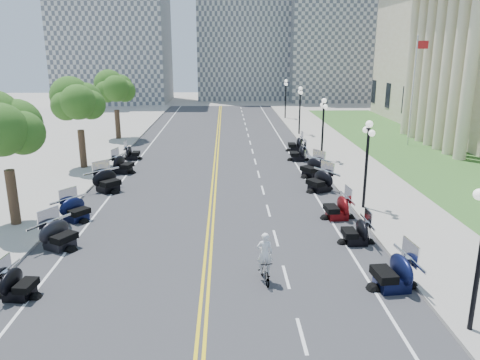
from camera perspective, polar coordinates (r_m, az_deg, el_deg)
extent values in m
plane|color=gray|center=(22.70, -3.75, -7.19)|extent=(160.00, 160.00, 0.00)
cube|color=#333335|center=(32.15, -3.17, -0.26)|extent=(16.00, 90.00, 0.01)
cube|color=yellow|center=(32.15, -3.38, -0.25)|extent=(0.12, 90.00, 0.00)
cube|color=yellow|center=(32.15, -2.95, -0.24)|extent=(0.12, 90.00, 0.00)
cube|color=white|center=(32.62, 8.14, -0.15)|extent=(0.12, 90.00, 0.00)
cube|color=white|center=(32.94, -14.37, -0.33)|extent=(0.12, 90.00, 0.00)
cube|color=white|center=(15.79, 7.55, -18.29)|extent=(0.12, 2.00, 0.00)
cube|color=white|center=(19.20, 5.64, -11.66)|extent=(0.12, 2.00, 0.00)
cube|color=white|center=(22.81, 4.37, -7.06)|extent=(0.12, 2.00, 0.00)
cube|color=white|center=(26.52, 3.47, -3.73)|extent=(0.12, 2.00, 0.00)
cube|color=white|center=(30.31, 2.80, -1.23)|extent=(0.12, 2.00, 0.00)
cube|color=white|center=(34.15, 2.28, 0.72)|extent=(0.12, 2.00, 0.00)
cube|color=white|center=(38.02, 1.87, 2.27)|extent=(0.12, 2.00, 0.00)
cube|color=white|center=(41.91, 1.53, 3.53)|extent=(0.12, 2.00, 0.00)
cube|color=white|center=(45.83, 1.25, 4.58)|extent=(0.12, 2.00, 0.00)
cube|color=white|center=(49.75, 1.01, 5.46)|extent=(0.12, 2.00, 0.00)
cube|color=white|center=(53.69, 0.81, 6.22)|extent=(0.12, 2.00, 0.00)
cube|color=white|center=(57.64, 0.63, 6.87)|extent=(0.12, 2.00, 0.00)
cube|color=white|center=(61.59, 0.48, 7.43)|extent=(0.12, 2.00, 0.00)
cube|color=white|center=(65.55, 0.34, 7.93)|extent=(0.12, 2.00, 0.00)
cube|color=white|center=(69.51, 0.22, 8.37)|extent=(0.12, 2.00, 0.00)
cube|color=white|center=(73.48, 0.11, 8.77)|extent=(0.12, 2.00, 0.00)
cube|color=#9E9991|center=(33.54, 15.06, 0.02)|extent=(5.00, 90.00, 0.15)
cube|color=#9E9991|center=(34.06, -21.12, -0.27)|extent=(5.00, 90.00, 0.15)
cube|color=#356023|center=(43.23, 21.00, 2.91)|extent=(9.00, 60.00, 0.10)
cube|color=gray|center=(85.13, -15.29, 17.94)|extent=(18.00, 14.00, 26.00)
cube|color=gray|center=(89.19, 0.31, 19.62)|extent=(16.00, 12.00, 30.00)
cube|color=gray|center=(88.51, 12.63, 16.70)|extent=(20.00, 14.00, 22.00)
imported|color=#A51414|center=(18.60, 2.99, -10.93)|extent=(0.68, 1.65, 0.96)
imported|color=silver|center=(18.04, 3.05, -7.15)|extent=(0.62, 0.41, 1.70)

